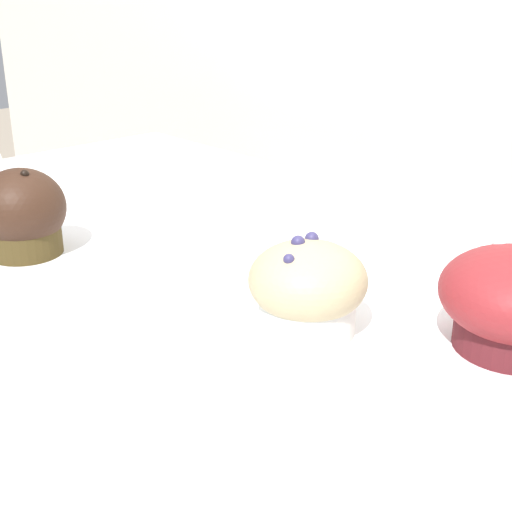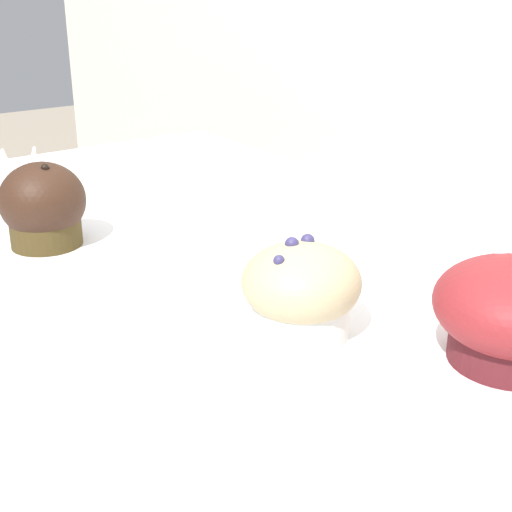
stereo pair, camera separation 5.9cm
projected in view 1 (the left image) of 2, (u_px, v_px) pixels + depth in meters
The scene contains 4 objects.
wall_back at pixel (490, 174), 1.11m from camera, with size 3.20×0.10×1.80m, color beige.
muffin_front_center at pixel (308, 288), 0.55m from camera, with size 0.09×0.09×0.08m.
muffin_back_right at pixel (22, 215), 0.71m from camera, with size 0.09×0.09×0.09m.
serving_plate at pixel (239, 196), 0.89m from camera, with size 0.18×0.18×0.01m.
Camera 1 is at (0.54, -0.41, 1.19)m, focal length 50.00 mm.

